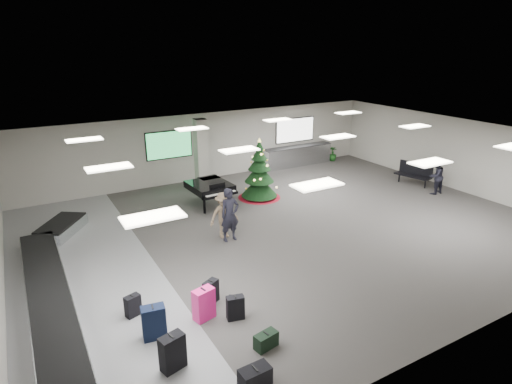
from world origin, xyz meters
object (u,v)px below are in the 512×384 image
traveler_a (230,215)px  traveler_bench (436,176)px  service_counter (297,156)px  bench (414,173)px  potted_plant_left (261,170)px  baggage_carousel (52,281)px  potted_plant_right (333,154)px  christmas_tree (259,178)px  pink_suitcase (204,304)px  grand_piano (210,187)px  traveler_b (224,215)px

traveler_a → traveler_bench: 9.93m
service_counter → traveler_bench: bearing=-68.7°
bench → traveler_a: 10.20m
potted_plant_left → traveler_bench: bearing=-47.8°
baggage_carousel → service_counter: size_ratio=2.40×
bench → potted_plant_right: 5.30m
christmas_tree → pink_suitcase: bearing=-129.1°
service_counter → pink_suitcase: service_counter is taller
potted_plant_right → grand_piano: bearing=-161.1°
bench → traveler_b: bearing=171.2°
baggage_carousel → grand_piano: (6.30, 3.56, 0.58)m
traveler_a → christmas_tree: bearing=44.7°
bench → traveler_b: (-10.21, -0.73, 0.23)m
pink_suitcase → potted_plant_right: size_ratio=1.02×
grand_piano → potted_plant_right: size_ratio=2.50×
traveler_a → potted_plant_left: 7.29m
traveler_a → potted_plant_right: traveler_a is taller
baggage_carousel → potted_plant_right: size_ratio=11.97×
potted_plant_left → potted_plant_right: potted_plant_right is taller
traveler_bench → potted_plant_right: size_ratio=1.98×
traveler_bench → potted_plant_left: (-5.40, 5.96, -0.45)m
traveler_a → traveler_bench: (9.93, -0.28, -0.11)m
bench → traveler_b: size_ratio=1.06×
bench → traveler_bench: bearing=-112.1°
potted_plant_right → traveler_bench: bearing=-87.2°
bench → potted_plant_right: size_ratio=2.12×
baggage_carousel → service_counter: 14.50m
traveler_bench → christmas_tree: bearing=-27.6°
christmas_tree → service_counter: bearing=37.6°
traveler_b → potted_plant_left: (4.59, 5.36, -0.46)m
traveler_a → traveler_b: traveler_a is taller
grand_piano → traveler_a: traveler_a is taller
traveler_a → pink_suitcase: bearing=-126.8°
potted_plant_left → potted_plant_right: (5.07, 0.64, 0.05)m
grand_piano → traveler_bench: 9.85m
bench → baggage_carousel: bearing=171.9°
service_counter → potted_plant_left: 2.88m
baggage_carousel → potted_plant_right: (15.15, 6.58, 0.19)m
bench → christmas_tree: bearing=150.9°
traveler_a → service_counter: bearing=39.6°
bench → traveler_b: traveler_b is taller
baggage_carousel → pink_suitcase: bearing=-47.6°
christmas_tree → potted_plant_right: christmas_tree is taller
baggage_carousel → bench: bearing=4.8°
potted_plant_left → potted_plant_right: 5.12m
pink_suitcase → potted_plant_left: bearing=38.5°
service_counter → potted_plant_right: bearing=-3.7°
service_counter → potted_plant_left: (-2.76, -0.79, -0.19)m
traveler_b → traveler_bench: traveler_b is taller
christmas_tree → traveler_b: christmas_tree is taller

